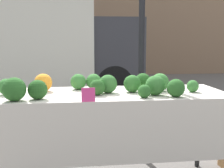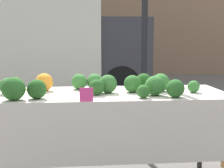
% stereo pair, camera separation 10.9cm
% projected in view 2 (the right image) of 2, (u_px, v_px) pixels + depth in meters
% --- Properties ---
extents(tent_pole, '(0.07, 0.07, 2.26)m').
position_uv_depth(tent_pole, '(144.00, 62.00, 3.56)').
color(tent_pole, black).
rests_on(tent_pole, ground_plane).
extents(parked_truck, '(4.40, 2.00, 2.44)m').
position_uv_depth(parked_truck, '(47.00, 42.00, 7.37)').
color(parked_truck, silver).
rests_on(parked_truck, ground_plane).
extents(market_table, '(2.10, 0.80, 0.91)m').
position_uv_depth(market_table, '(113.00, 107.00, 2.80)').
color(market_table, beige).
rests_on(market_table, ground_plane).
extents(orange_cauliflower, '(0.17, 0.17, 0.17)m').
position_uv_depth(orange_cauliflower, '(44.00, 82.00, 2.93)').
color(orange_cauliflower, orange).
rests_on(orange_cauliflower, market_table).
extents(romanesco_head, '(0.17, 0.17, 0.14)m').
position_uv_depth(romanesco_head, '(18.00, 83.00, 2.95)').
color(romanesco_head, '#93B238').
rests_on(romanesco_head, market_table).
extents(broccoli_head_0, '(0.17, 0.17, 0.17)m').
position_uv_depth(broccoli_head_0, '(161.00, 82.00, 2.91)').
color(broccoli_head_0, '#387533').
rests_on(broccoli_head_0, market_table).
extents(broccoli_head_1, '(0.11, 0.11, 0.11)m').
position_uv_depth(broccoli_head_1, '(143.00, 91.00, 2.58)').
color(broccoli_head_1, '#285B23').
rests_on(broccoli_head_1, market_table).
extents(broccoli_head_2, '(0.15, 0.15, 0.15)m').
position_uv_depth(broccoli_head_2, '(175.00, 88.00, 2.61)').
color(broccoli_head_2, '#285B23').
rests_on(broccoli_head_2, market_table).
extents(broccoli_head_3, '(0.19, 0.19, 0.19)m').
position_uv_depth(broccoli_head_3, '(14.00, 89.00, 2.48)').
color(broccoli_head_3, '#285B23').
rests_on(broccoli_head_3, market_table).
extents(broccoli_head_4, '(0.14, 0.14, 0.14)m').
position_uv_depth(broccoli_head_4, '(97.00, 87.00, 2.72)').
color(broccoli_head_4, '#23511E').
rests_on(broccoli_head_4, market_table).
extents(broccoli_head_5, '(0.17, 0.17, 0.17)m').
position_uv_depth(broccoli_head_5, '(108.00, 84.00, 2.82)').
color(broccoli_head_5, '#336B2D').
rests_on(broccoli_head_5, market_table).
extents(broccoli_head_6, '(0.15, 0.15, 0.15)m').
position_uv_depth(broccoli_head_6, '(95.00, 81.00, 3.05)').
color(broccoli_head_6, '#387533').
rests_on(broccoli_head_6, market_table).
extents(broccoli_head_7, '(0.16, 0.16, 0.16)m').
position_uv_depth(broccoli_head_7, '(144.00, 81.00, 3.02)').
color(broccoli_head_7, '#23511E').
rests_on(broccoli_head_7, market_table).
extents(broccoli_head_8, '(0.17, 0.17, 0.17)m').
position_uv_depth(broccoli_head_8, '(155.00, 86.00, 2.70)').
color(broccoli_head_8, '#336B2D').
rests_on(broccoli_head_8, market_table).
extents(broccoli_head_9, '(0.14, 0.14, 0.14)m').
position_uv_depth(broccoli_head_9, '(7.00, 86.00, 2.77)').
color(broccoli_head_9, '#387533').
rests_on(broccoli_head_9, market_table).
extents(broccoli_head_10, '(0.16, 0.16, 0.16)m').
position_uv_depth(broccoli_head_10, '(37.00, 89.00, 2.55)').
color(broccoli_head_10, '#23511E').
rests_on(broccoli_head_10, market_table).
extents(broccoli_head_11, '(0.16, 0.16, 0.16)m').
position_uv_depth(broccoli_head_11, '(132.00, 84.00, 2.85)').
color(broccoli_head_11, '#2D6628').
rests_on(broccoli_head_11, market_table).
extents(broccoli_head_12, '(0.11, 0.11, 0.11)m').
position_uv_depth(broccoli_head_12, '(194.00, 87.00, 2.85)').
color(broccoli_head_12, '#387533').
rests_on(broccoli_head_12, market_table).
extents(broccoli_head_13, '(0.15, 0.15, 0.15)m').
position_uv_depth(broccoli_head_13, '(79.00, 82.00, 3.03)').
color(broccoli_head_13, '#387533').
rests_on(broccoli_head_13, market_table).
extents(price_sign, '(0.11, 0.01, 0.11)m').
position_uv_depth(price_sign, '(86.00, 95.00, 2.44)').
color(price_sign, '#E53D84').
rests_on(price_sign, market_table).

